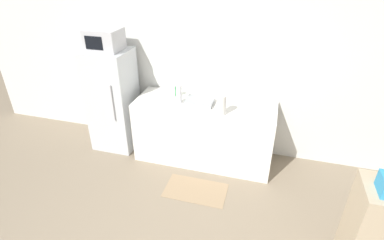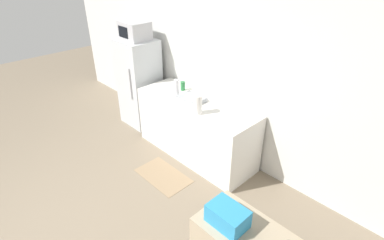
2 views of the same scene
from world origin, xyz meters
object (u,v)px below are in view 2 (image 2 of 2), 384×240
(bottle_tall, at_px, (177,88))
(bottle_short, at_px, (183,86))
(refrigerator, at_px, (140,83))
(microwave, at_px, (135,31))
(paper_towel_roll, at_px, (198,105))
(basket, at_px, (228,216))

(bottle_tall, distance_m, bottle_short, 0.24)
(refrigerator, bearing_deg, microwave, -107.40)
(bottle_short, relative_size, paper_towel_roll, 0.52)
(microwave, bearing_deg, paper_towel_roll, -8.08)
(refrigerator, bearing_deg, bottle_short, 8.12)
(refrigerator, distance_m, bottle_tall, 1.11)
(bottle_tall, bearing_deg, paper_towel_roll, -15.53)
(refrigerator, height_order, basket, refrigerator)
(paper_towel_roll, bearing_deg, bottle_tall, 164.47)
(microwave, relative_size, basket, 1.64)
(microwave, height_order, paper_towel_roll, microwave)
(bottle_short, bearing_deg, microwave, -171.81)
(microwave, bearing_deg, basket, -25.10)
(bottle_tall, bearing_deg, microwave, 176.35)
(basket, bearing_deg, paper_towel_roll, 140.82)
(microwave, relative_size, bottle_tall, 1.75)
(bottle_short, height_order, paper_towel_roll, paper_towel_roll)
(microwave, distance_m, basket, 3.66)
(bottle_tall, bearing_deg, refrigerator, 176.28)
(refrigerator, xyz_separation_m, paper_towel_roll, (1.69, -0.24, 0.27))
(refrigerator, xyz_separation_m, microwave, (-0.00, -0.00, 0.91))
(bottle_short, distance_m, paper_towel_roll, 0.81)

